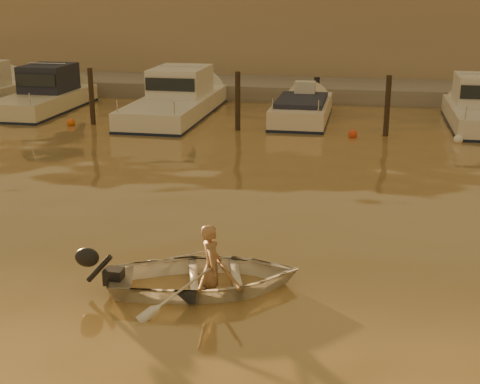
% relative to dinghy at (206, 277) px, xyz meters
% --- Properties ---
extents(ground_plane, '(160.00, 160.00, 0.00)m').
position_rel_dinghy_xyz_m(ground_plane, '(-1.70, -1.32, -0.20)').
color(ground_plane, olive).
rests_on(ground_plane, ground).
extents(dinghy, '(3.63, 3.02, 0.65)m').
position_rel_dinghy_xyz_m(dinghy, '(0.00, 0.00, 0.00)').
color(dinghy, silver).
rests_on(dinghy, ground_plane).
extents(person, '(0.47, 0.59, 1.41)m').
position_rel_dinghy_xyz_m(person, '(0.10, 0.03, 0.20)').
color(person, '#A27551').
rests_on(person, dinghy).
extents(outboard_motor, '(0.98, 0.64, 0.70)m').
position_rel_dinghy_xyz_m(outboard_motor, '(-1.44, -0.42, 0.08)').
color(outboard_motor, black).
rests_on(outboard_motor, dinghy).
extents(oar_port, '(1.05, 1.88, 0.13)m').
position_rel_dinghy_xyz_m(oar_port, '(0.24, 0.07, 0.22)').
color(oar_port, brown).
rests_on(oar_port, dinghy).
extents(oar_starboard, '(0.30, 2.09, 0.13)m').
position_rel_dinghy_xyz_m(oar_starboard, '(0.05, 0.01, 0.22)').
color(oar_starboard, brown).
rests_on(oar_starboard, dinghy).
extents(moored_boat_1, '(2.17, 6.47, 1.75)m').
position_rel_dinghy_xyz_m(moored_boat_1, '(-10.18, 14.68, 0.42)').
color(moored_boat_1, beige).
rests_on(moored_boat_1, ground_plane).
extents(moored_boat_2, '(2.47, 8.20, 1.75)m').
position_rel_dinghy_xyz_m(moored_boat_2, '(-4.75, 14.68, 0.42)').
color(moored_boat_2, silver).
rests_on(moored_boat_2, ground_plane).
extents(moored_boat_3, '(1.93, 5.63, 0.95)m').
position_rel_dinghy_xyz_m(moored_boat_3, '(0.09, 14.68, 0.02)').
color(moored_boat_3, beige).
rests_on(moored_boat_3, ground_plane).
extents(moored_boat_4, '(1.98, 6.21, 1.75)m').
position_rel_dinghy_xyz_m(moored_boat_4, '(6.32, 14.68, 0.42)').
color(moored_boat_4, silver).
rests_on(moored_boat_4, ground_plane).
extents(piling_1, '(0.18, 0.18, 2.20)m').
position_rel_dinghy_xyz_m(piling_1, '(-7.20, 12.48, 0.70)').
color(piling_1, '#2D2319').
rests_on(piling_1, ground_plane).
extents(piling_2, '(0.18, 0.18, 2.20)m').
position_rel_dinghy_xyz_m(piling_2, '(-1.90, 12.48, 0.70)').
color(piling_2, '#2D2319').
rests_on(piling_2, ground_plane).
extents(piling_3, '(0.18, 0.18, 2.20)m').
position_rel_dinghy_xyz_m(piling_3, '(3.10, 12.48, 0.70)').
color(piling_3, '#2D2319').
rests_on(piling_3, ground_plane).
extents(fender_b, '(0.30, 0.30, 0.30)m').
position_rel_dinghy_xyz_m(fender_b, '(-7.90, 12.15, -0.10)').
color(fender_b, '#D45B18').
rests_on(fender_b, ground_plane).
extents(fender_c, '(0.30, 0.30, 0.30)m').
position_rel_dinghy_xyz_m(fender_c, '(-4.54, 11.66, -0.10)').
color(fender_c, silver).
rests_on(fender_c, ground_plane).
extents(fender_d, '(0.30, 0.30, 0.30)m').
position_rel_dinghy_xyz_m(fender_d, '(2.03, 12.08, -0.10)').
color(fender_d, red).
rests_on(fender_d, ground_plane).
extents(fender_e, '(0.30, 0.30, 0.30)m').
position_rel_dinghy_xyz_m(fender_e, '(5.35, 11.92, -0.10)').
color(fender_e, white).
rests_on(fender_e, ground_plane).
extents(quay, '(52.00, 4.00, 1.00)m').
position_rel_dinghy_xyz_m(quay, '(-1.70, 20.18, -0.05)').
color(quay, gray).
rests_on(quay, ground_plane).
extents(waterfront_building, '(46.00, 7.00, 4.80)m').
position_rel_dinghy_xyz_m(waterfront_building, '(-1.70, 25.68, 2.20)').
color(waterfront_building, '#9E8466').
rests_on(waterfront_building, quay).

